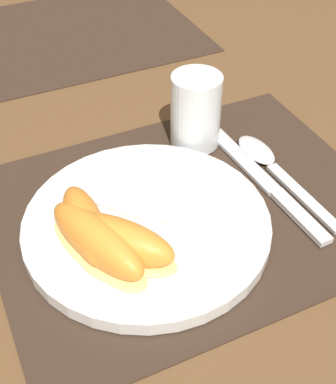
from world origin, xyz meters
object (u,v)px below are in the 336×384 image
at_px(plate, 147,224).
at_px(juice_glass, 196,115).
at_px(fork, 156,215).
at_px(citrus_wedge_0, 86,227).
at_px(citrus_wedge_1, 97,242).
at_px(knife, 267,184).
at_px(spoon, 268,162).
at_px(citrus_wedge_2, 118,242).

height_order(plate, juice_glass, juice_glass).
xyz_separation_m(fork, citrus_wedge_0, (-0.08, -0.00, 0.02)).
height_order(citrus_wedge_0, citrus_wedge_1, citrus_wedge_1).
distance_m(juice_glass, citrus_wedge_0, 0.22).
height_order(knife, fork, fork).
xyz_separation_m(knife, spoon, (0.02, 0.03, 0.00)).
relative_size(plate, citrus_wedge_1, 1.88).
relative_size(plate, spoon, 1.39).
bearing_deg(spoon, knife, -124.10).
distance_m(citrus_wedge_0, citrus_wedge_1, 0.03).
bearing_deg(fork, citrus_wedge_2, -149.13).
relative_size(plate, knife, 1.17).
bearing_deg(spoon, juice_glass, 127.00).
relative_size(juice_glass, knife, 0.42).
bearing_deg(spoon, citrus_wedge_1, -164.84).
relative_size(fork, citrus_wedge_0, 1.26).
bearing_deg(juice_glass, knife, -71.54).
distance_m(plate, spoon, 0.19).
distance_m(knife, citrus_wedge_2, 0.21).
bearing_deg(spoon, citrus_wedge_2, -161.96).
xyz_separation_m(juice_glass, knife, (0.04, -0.12, -0.04)).
distance_m(citrus_wedge_1, citrus_wedge_2, 0.02).
height_order(citrus_wedge_0, citrus_wedge_2, citrus_wedge_2).
distance_m(spoon, fork, 0.18).
bearing_deg(plate, citrus_wedge_2, -142.97).
distance_m(juice_glass, knife, 0.13).
xyz_separation_m(juice_glass, citrus_wedge_0, (-0.19, -0.12, -0.01)).
bearing_deg(citrus_wedge_1, citrus_wedge_2, -21.82).
distance_m(spoon, citrus_wedge_2, 0.24).
relative_size(plate, juice_glass, 2.78).
distance_m(juice_glass, citrus_wedge_1, 0.24).
height_order(plate, knife, plate).
xyz_separation_m(spoon, fork, (-0.17, -0.04, 0.01)).
xyz_separation_m(citrus_wedge_0, citrus_wedge_1, (0.00, -0.03, 0.00)).
bearing_deg(citrus_wedge_1, fork, 19.25).
height_order(fork, citrus_wedge_1, citrus_wedge_1).
bearing_deg(citrus_wedge_2, spoon, 18.04).
bearing_deg(citrus_wedge_0, plate, 0.62).
height_order(juice_glass, fork, juice_glass).
bearing_deg(knife, plate, -177.79).
distance_m(citrus_wedge_0, citrus_wedge_2, 0.04).
height_order(juice_glass, knife, juice_glass).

